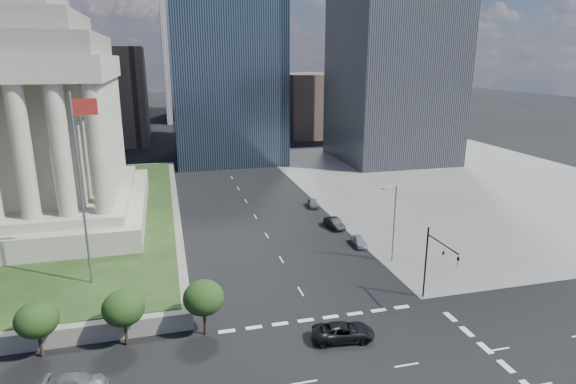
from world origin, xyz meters
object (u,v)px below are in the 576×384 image
object	(u,v)px
parked_sedan_far	(313,203)
pickup_truck	(344,332)
war_memorial	(5,85)
flagpole	(82,180)
parked_sedan_mid	(334,223)
traffic_signal_ne	(436,258)
suv_grey	(76,383)
street_lamp_north	(393,219)
parked_sedan_near	(359,241)

from	to	relation	value
parked_sedan_far	pickup_truck	bearing A→B (deg)	-93.74
war_memorial	flagpole	bearing A→B (deg)	-63.11
parked_sedan_mid	parked_sedan_far	distance (m)	10.96
traffic_signal_ne	parked_sedan_far	distance (m)	36.24
pickup_truck	suv_grey	xyz separation A→B (m)	(-22.59, -1.46, -0.12)
traffic_signal_ne	parked_sedan_mid	size ratio (longest dim) A/B	1.77
parked_sedan_mid	street_lamp_north	bearing A→B (deg)	-86.25
street_lamp_north	flagpole	bearing A→B (deg)	-178.37
parked_sedan_near	suv_grey	bearing A→B (deg)	-141.57
suv_grey	parked_sedan_far	bearing A→B (deg)	-32.94
war_memorial	parked_sedan_near	distance (m)	52.83
street_lamp_north	parked_sedan_mid	bearing A→B (deg)	101.10
parked_sedan_near	parked_sedan_far	distance (m)	18.67
traffic_signal_ne	parked_sedan_far	world-z (taller)	traffic_signal_ne
traffic_signal_ne	suv_grey	xyz separation A→B (m)	(-33.88, -5.20, -4.58)
parked_sedan_mid	parked_sedan_far	xyz separation A→B (m)	(0.02, 10.96, -0.05)
pickup_truck	flagpole	bearing A→B (deg)	65.23
street_lamp_north	suv_grey	bearing A→B (deg)	-154.56
suv_grey	war_memorial	bearing A→B (deg)	22.72
pickup_truck	parked_sedan_near	size ratio (longest dim) A/B	1.46
flagpole	parked_sedan_near	bearing A→B (deg)	11.76
flagpole	street_lamp_north	world-z (taller)	flagpole
street_lamp_north	parked_sedan_near	xyz separation A→B (m)	(-1.83, 5.94, -5.00)
flagpole	traffic_signal_ne	bearing A→B (deg)	-16.71
war_memorial	flagpole	size ratio (longest dim) A/B	1.95
flagpole	street_lamp_north	distance (m)	35.95
street_lamp_north	suv_grey	distance (m)	38.76
traffic_signal_ne	suv_grey	bearing A→B (deg)	-171.27
flagpole	traffic_signal_ne	size ratio (longest dim) A/B	2.50
street_lamp_north	pickup_truck	xyz separation A→B (m)	(-12.12, -15.04, -4.87)
traffic_signal_ne	pickup_truck	world-z (taller)	traffic_signal_ne
traffic_signal_ne	suv_grey	world-z (taller)	traffic_signal_ne
war_memorial	parked_sedan_far	xyz separation A→B (m)	(44.68, 1.60, -20.71)
street_lamp_north	parked_sedan_far	distance (m)	25.23
suv_grey	parked_sedan_far	xyz separation A→B (m)	(32.06, 41.10, 0.02)
suv_grey	parked_sedan_mid	xyz separation A→B (m)	(32.03, 30.15, 0.07)
suv_grey	parked_sedan_far	world-z (taller)	parked_sedan_far
parked_sedan_far	suv_grey	bearing A→B (deg)	-118.26
war_memorial	parked_sedan_mid	xyz separation A→B (m)	(44.65, -9.36, -20.66)
flagpole	parked_sedan_far	distance (m)	43.20
war_memorial	street_lamp_north	world-z (taller)	war_memorial
war_memorial	parked_sedan_far	world-z (taller)	war_memorial
flagpole	street_lamp_north	bearing A→B (deg)	1.63
flagpole	suv_grey	bearing A→B (deg)	-88.34
flagpole	parked_sedan_near	xyz separation A→B (m)	(33.33, 6.94, -12.45)
traffic_signal_ne	parked_sedan_far	bearing A→B (deg)	92.91
war_memorial	parked_sedan_far	size ratio (longest dim) A/B	9.63
war_memorial	street_lamp_north	bearing A→B (deg)	-25.92
flagpole	pickup_truck	distance (m)	29.66
war_memorial	pickup_truck	distance (m)	55.78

